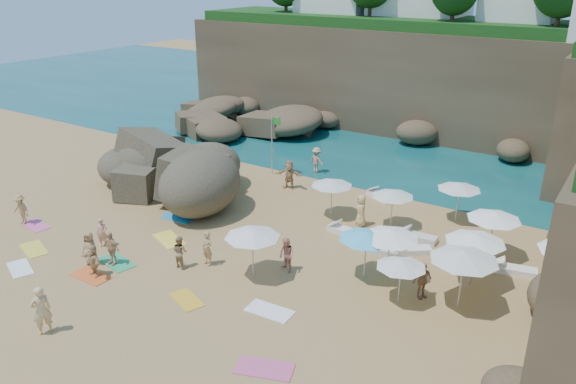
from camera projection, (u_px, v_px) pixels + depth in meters
The scene contains 48 objects.
ground at pixel (220, 241), 27.35m from camera, with size 120.00×120.00×0.00m, color tan.
seawater at pixel (433, 115), 50.63m from camera, with size 120.00×120.00×0.00m, color #0C4751.
cliff_back at pixel (441, 82), 44.24m from camera, with size 44.00×8.00×8.00m, color brown.
rock_promontory at pixel (242, 132), 45.37m from camera, with size 12.00×7.00×2.00m, color brown, non-canonical shape.
marina_masts at pixel (282, 65), 57.92m from camera, with size 3.10×0.10×6.00m.
rock_outcrop at pixel (181, 184), 34.57m from camera, with size 8.51×6.38×3.40m, color brown, non-canonical shape.
flag_pole at pixel (273, 137), 35.30m from camera, with size 0.74×0.20×3.83m.
parasol_0 at pixel (393, 193), 28.12m from camera, with size 2.14×2.14×2.03m.
parasol_1 at pixel (459, 186), 28.81m from camera, with size 2.24×2.24×2.12m.
parasol_2 at pixel (332, 183), 29.37m from camera, with size 2.21×2.21×2.09m.
parasol_3 at pixel (572, 247), 21.90m from camera, with size 2.58×2.58×2.44m.
parasol_4 at pixel (494, 216), 25.04m from camera, with size 2.41×2.41×2.28m.
parasol_5 at pixel (390, 234), 23.26m from camera, with size 2.45×2.45×2.32m.
parasol_7 at pixel (476, 238), 22.82m from camera, with size 2.49×2.49×2.35m.
parasol_8 at pixel (464, 255), 21.16m from camera, with size 2.64×2.64×2.49m.
parasol_9 at pixel (252, 233), 23.44m from camera, with size 2.38×2.38×2.25m.
parasol_10 at pixel (366, 235), 23.38m from camera, with size 2.32×2.32×2.20m.
parasol_11 at pixel (401, 263), 21.73m from camera, with size 1.99×1.99×1.88m.
lounger_0 at pixel (417, 237), 27.39m from camera, with size 1.91×0.64×0.30m, color silver.
lounger_1 at pixel (379, 196), 32.33m from camera, with size 1.79×0.60×0.28m, color white.
lounger_2 at pixel (345, 231), 28.00m from camera, with size 1.85×0.62×0.29m, color white.
lounger_3 at pixel (381, 251), 26.13m from camera, with size 1.64×0.55×0.25m, color silver.
lounger_4 at pixel (514, 270), 24.41m from camera, with size 1.90×0.63×0.30m, color white.
lounger_5 at pixel (411, 251), 26.09m from camera, with size 1.86×0.62×0.29m, color white.
towel_1 at pixel (36, 225), 28.95m from camera, with size 1.71×0.86×0.03m, color #E25895.
towel_2 at pixel (91, 276), 24.19m from camera, with size 1.79×0.89×0.03m, color orange.
towel_3 at pixel (117, 262), 25.34m from camera, with size 1.91×0.96×0.03m, color #2EA161.
towel_4 at pixel (34, 249), 26.51m from camera, with size 1.79×0.89×0.03m, color yellow.
towel_5 at pixel (20, 268), 24.82m from camera, with size 1.68×0.84×0.03m, color white.
towel_8 at pixel (177, 218), 29.85m from camera, with size 1.80×0.90×0.03m, color #2793D4.
towel_9 at pixel (265, 368), 18.62m from camera, with size 1.92×0.96×0.03m, color #D35286.
towel_10 at pixel (187, 300), 22.48m from camera, with size 1.63×0.82×0.03m, color gold.
towel_11 at pixel (154, 181), 34.95m from camera, with size 1.71×0.86×0.03m, color green.
towel_12 at pixel (169, 239), 27.44m from camera, with size 1.95×0.98×0.03m, color yellow.
towel_13 at pixel (270, 311), 21.74m from camera, with size 1.85×0.92×0.03m, color white.
person_stand_0 at pixel (102, 233), 26.51m from camera, with size 0.53×0.35×1.45m, color tan.
person_stand_1 at pixel (180, 252), 24.70m from camera, with size 0.73×0.57×1.50m, color #AA8355.
person_stand_2 at pixel (317, 160), 36.20m from camera, with size 1.08×0.45×1.67m, color tan.
person_stand_3 at pixel (422, 281), 22.39m from camera, with size 0.91×0.38×1.55m, color #AA7255.
person_stand_4 at pixel (361, 211), 28.66m from camera, with size 0.82×0.45×1.68m, color #D8B371.
person_stand_5 at pixel (289, 175), 33.55m from camera, with size 1.62×0.47×1.75m, color tan.
person_stand_6 at pixel (41, 310), 20.12m from camera, with size 0.70×0.46×1.92m, color #E0BC7F.
person_lie_0 at pixel (23, 220), 29.07m from camera, with size 1.03×1.60×0.43m, color tan.
person_lie_1 at pixel (113, 260), 25.13m from camera, with size 0.91×1.55×0.38m, color #DEAD7E.
person_lie_2 at pixel (92, 260), 25.12m from camera, with size 0.75×1.54×0.41m, color #A28051.
person_lie_3 at pixel (95, 272), 24.19m from camera, with size 1.34×1.44×0.38m, color tan.
person_lie_4 at pixel (208, 261), 25.08m from camera, with size 0.58×1.58×0.38m, color tan.
person_lie_5 at pixel (287, 265), 24.52m from camera, with size 0.74×1.53×0.58m, color tan.
Camera 1 is at (16.22, -18.66, 12.39)m, focal length 35.00 mm.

